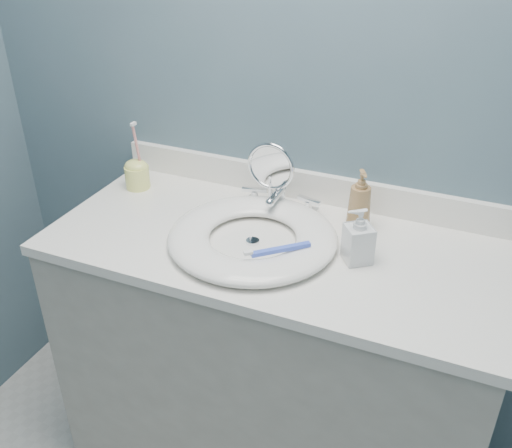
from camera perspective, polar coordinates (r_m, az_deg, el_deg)
The scene contains 12 objects.
back_wall at distance 1.63m, azimuth 5.67°, elevation 12.72°, with size 2.20×0.02×2.40m, color #49616E.
vanity_cabinet at distance 1.81m, azimuth 1.60°, elevation -14.04°, with size 1.20×0.55×0.85m, color #ABA79C.
countertop at distance 1.53m, azimuth 1.83°, elevation -2.20°, with size 1.22×0.57×0.03m, color white.
backsplash at distance 1.72m, azimuth 5.09°, elevation 3.84°, with size 1.22×0.02×0.09m, color white.
basin at distance 1.51m, azimuth -0.34°, elevation -1.27°, with size 0.45×0.45×0.04m, color white, non-canonical shape.
drain at distance 1.51m, azimuth -0.34°, elevation -1.76°, with size 0.04×0.04×0.01m, color silver.
faucet at distance 1.66m, azimuth 2.36°, elevation 2.26°, with size 0.25×0.13×0.07m.
makeup_mirror at distance 1.62m, azimuth 1.48°, elevation 4.99°, with size 0.14×0.08×0.21m.
soap_bottle_amber at distance 1.57m, azimuth 10.35°, elevation 2.39°, with size 0.07×0.07×0.17m, color olive.
soap_bottle_clear at distance 1.43m, azimuth 10.25°, elevation -1.15°, with size 0.07×0.07×0.15m, color silver.
toothbrush_holder at distance 1.82m, azimuth -11.82°, elevation 5.02°, with size 0.08×0.08×0.22m.
toothbrush_lying at distance 1.41m, azimuth 2.24°, elevation -2.60°, with size 0.14×0.13×0.02m.
Camera 1 is at (0.46, -0.23, 1.69)m, focal length 40.00 mm.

